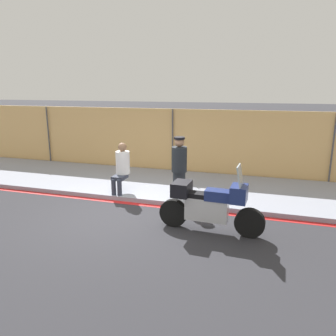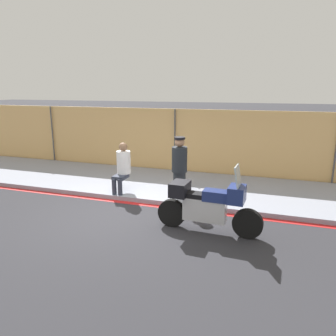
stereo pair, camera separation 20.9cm
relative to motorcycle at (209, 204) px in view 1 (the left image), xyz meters
name	(u,v)px [view 1 (the left image)]	position (x,y,z in m)	size (l,w,h in m)	color
ground_plane	(125,215)	(-2.10, 0.32, -0.60)	(120.00, 120.00, 0.00)	#2D2D33
sidewalk	(158,184)	(-2.10, 2.80, -0.54)	(37.84, 3.25, 0.12)	#8E93A3
curb_paint_stripe	(137,204)	(-2.10, 1.09, -0.60)	(37.84, 0.18, 0.01)	red
storefront_fence	(173,141)	(-2.10, 4.51, 0.53)	(35.95, 0.17, 2.28)	#E5B26B
motorcycle	(209,204)	(0.00, 0.00, 0.00)	(2.26, 0.56, 1.50)	black
officer_standing	(179,166)	(-1.13, 1.75, 0.34)	(0.41, 0.41, 1.61)	#1E2328
person_seated_on_curb	(122,165)	(-2.77, 1.67, 0.28)	(0.39, 0.71, 1.38)	#2D3342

